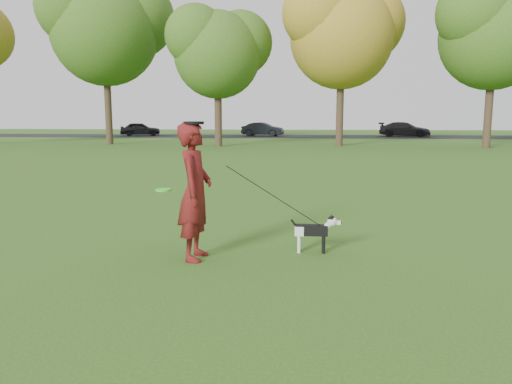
# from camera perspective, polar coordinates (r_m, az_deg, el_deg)

# --- Properties ---
(ground) EXTENTS (120.00, 120.00, 0.00)m
(ground) POSITION_cam_1_polar(r_m,az_deg,el_deg) (7.76, -4.38, -7.12)
(ground) COLOR #285116
(ground) RESTS_ON ground
(road) EXTENTS (120.00, 7.00, 0.02)m
(road) POSITION_cam_1_polar(r_m,az_deg,el_deg) (47.42, 3.27, 6.37)
(road) COLOR black
(road) RESTS_ON ground
(man) EXTENTS (0.51, 0.76, 2.03)m
(man) POSITION_cam_1_polar(r_m,az_deg,el_deg) (7.35, -6.99, 0.04)
(man) COLOR #500B15
(man) RESTS_ON ground
(dog) EXTENTS (0.79, 0.16, 0.60)m
(dog) POSITION_cam_1_polar(r_m,az_deg,el_deg) (7.81, 6.80, -4.26)
(dog) COLOR black
(dog) RESTS_ON ground
(car_left) EXTENTS (4.05, 2.50, 1.29)m
(car_left) POSITION_cam_1_polar(r_m,az_deg,el_deg) (49.73, -13.09, 7.03)
(car_left) COLOR black
(car_left) RESTS_ON road
(car_mid) EXTENTS (4.09, 2.12, 1.29)m
(car_mid) POSITION_cam_1_polar(r_m,az_deg,el_deg) (47.49, 0.77, 7.18)
(car_mid) COLOR black
(car_mid) RESTS_ON road
(car_right) EXTENTS (4.97, 3.20, 1.34)m
(car_right) POSITION_cam_1_polar(r_m,az_deg,el_deg) (48.41, 16.64, 6.87)
(car_right) COLOR black
(car_right) RESTS_ON road
(man_held_items) EXTENTS (2.47, 0.65, 1.63)m
(man_held_items) POSITION_cam_1_polar(r_m,az_deg,el_deg) (7.43, 2.28, -0.62)
(man_held_items) COLOR #45FE20
(man_held_items) RESTS_ON ground
(tree_row) EXTENTS (51.74, 8.86, 12.01)m
(tree_row) POSITION_cam_1_polar(r_m,az_deg,el_deg) (33.93, 0.22, 17.88)
(tree_row) COLOR #38281C
(tree_row) RESTS_ON ground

